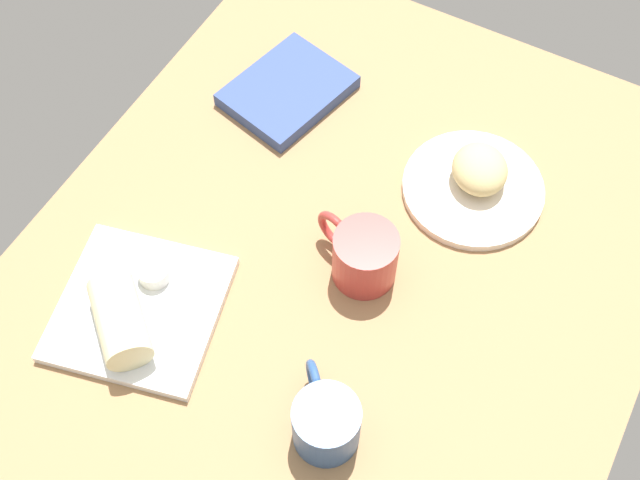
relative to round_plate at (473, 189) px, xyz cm
name	(u,v)px	position (x,y,z in cm)	size (l,w,h in cm)	color
dining_table	(341,268)	(21.15, -12.02, -2.70)	(110.00, 90.00, 4.00)	#9E754C
round_plate	(473,189)	(0.00, 0.00, 0.00)	(22.04, 22.04, 1.40)	silver
scone_pastry	(480,169)	(-1.38, -0.02, 3.46)	(9.63, 8.51, 5.51)	tan
square_plate	(140,308)	(42.15, -33.41, 0.10)	(22.49, 22.49, 1.60)	white
sauce_cup	(154,272)	(37.12, -34.03, 2.21)	(4.61, 4.61, 2.44)	silver
breakfast_wrap	(120,320)	(46.16, -32.92, 4.16)	(6.52, 6.52, 12.42)	beige
book_stack	(288,91)	(-3.16, -35.12, 0.54)	(22.61, 19.54, 2.47)	#33477F
coffee_mug	(364,255)	(20.93, -8.61, 3.93)	(9.41, 13.98, 9.04)	#B23833
second_mug	(326,422)	(45.10, -1.64, 3.67)	(11.36, 11.02, 8.53)	#2D518C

